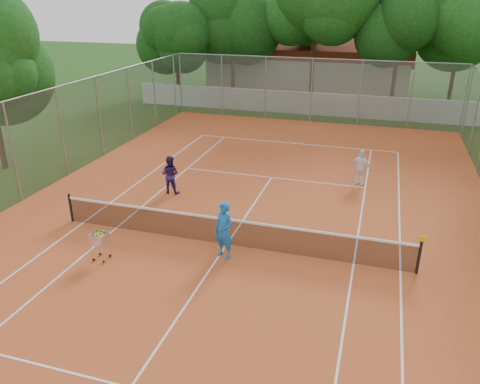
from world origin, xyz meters
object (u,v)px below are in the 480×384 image
(tennis_net, at_px, (227,231))
(ball_hopper, at_px, (100,245))
(player_near, at_px, (224,230))
(clubhouse, at_px, (310,62))
(player_far_right, at_px, (361,168))
(player_far_left, at_px, (170,175))

(tennis_net, bearing_deg, ball_hopper, -149.54)
(tennis_net, bearing_deg, player_near, -76.89)
(clubhouse, xyz_separation_m, player_near, (2.17, -29.75, -1.25))
(tennis_net, distance_m, clubhouse, 29.12)
(tennis_net, xyz_separation_m, clubhouse, (-2.00, 29.00, 1.69))
(clubhouse, relative_size, player_far_right, 10.35)
(tennis_net, height_order, player_far_left, player_far_left)
(clubhouse, bearing_deg, tennis_net, -86.05)
(player_far_left, height_order, player_far_right, player_far_left)
(player_far_left, xyz_separation_m, ball_hopper, (0.19, -5.52, -0.31))
(player_far_left, relative_size, player_far_right, 1.01)
(tennis_net, relative_size, player_near, 6.37)
(ball_hopper, bearing_deg, tennis_net, 12.47)
(player_far_right, bearing_deg, player_far_left, 44.22)
(player_near, relative_size, player_far_left, 1.17)
(player_near, relative_size, ball_hopper, 1.90)
(player_far_left, bearing_deg, player_near, 129.68)
(tennis_net, distance_m, ball_hopper, 3.98)
(player_near, height_order, player_far_right, player_near)
(player_far_right, relative_size, ball_hopper, 1.61)
(clubhouse, distance_m, ball_hopper, 31.10)
(tennis_net, xyz_separation_m, player_near, (0.17, -0.75, 0.44))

